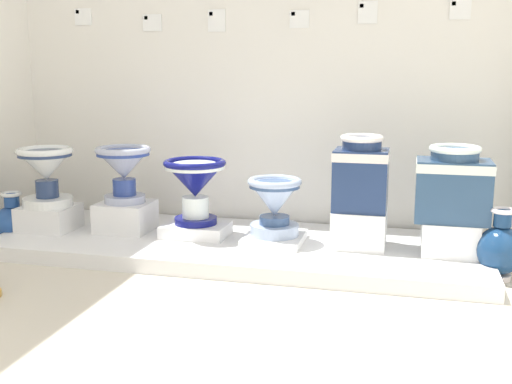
{
  "coord_description": "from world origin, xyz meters",
  "views": [
    {
      "loc": [
        2.72,
        -1.2,
        1.12
      ],
      "look_at": [
        1.83,
        2.35,
        0.39
      ],
      "focal_mm": 43.66,
      "sensor_mm": 36.0,
      "label": 1
    }
  ],
  "objects_px": {
    "decorative_vase_spare": "(13,221)",
    "info_placard_second": "(152,23)",
    "antique_toilet_central_ornate": "(124,166)",
    "decorative_vase_corner": "(500,249)",
    "antique_toilet_tall_cobalt": "(46,169)",
    "plinth_block_tall_cobalt": "(49,218)",
    "antique_toilet_pale_glazed": "(195,181)",
    "antique_toilet_broad_patterned": "(453,183)",
    "info_placard_first": "(83,17)",
    "info_placard_third": "(217,20)",
    "info_placard_sixth": "(460,9)",
    "plinth_block_broad_patterned": "(450,237)",
    "info_placard_fourth": "(299,19)",
    "info_placard_fifth": "(368,12)",
    "plinth_block_squat_floral": "(359,228)",
    "antique_toilet_squat_floral": "(361,172)",
    "plinth_block_pale_glazed": "(196,230)",
    "antique_toilet_slender_white": "(275,202)",
    "plinth_block_central_ornate": "(126,216)",
    "plinth_block_slender_white": "(274,239)"
  },
  "relations": [
    {
      "from": "plinth_block_tall_cobalt",
      "to": "decorative_vase_spare",
      "type": "bearing_deg",
      "value": -175.83
    },
    {
      "from": "antique_toilet_pale_glazed",
      "to": "antique_toilet_squat_floral",
      "type": "xyz_separation_m",
      "value": [
        1.01,
        0.02,
        0.09
      ]
    },
    {
      "from": "antique_toilet_pale_glazed",
      "to": "decorative_vase_spare",
      "type": "distance_m",
      "value": 1.28
    },
    {
      "from": "antique_toilet_central_ornate",
      "to": "decorative_vase_spare",
      "type": "relative_size",
      "value": 1.1
    },
    {
      "from": "antique_toilet_pale_glazed",
      "to": "info_placard_second",
      "type": "height_order",
      "value": "info_placard_second"
    },
    {
      "from": "info_placard_third",
      "to": "info_placard_fifth",
      "type": "bearing_deg",
      "value": -0.0
    },
    {
      "from": "decorative_vase_spare",
      "to": "antique_toilet_tall_cobalt",
      "type": "bearing_deg",
      "value": 4.17
    },
    {
      "from": "plinth_block_pale_glazed",
      "to": "plinth_block_broad_patterned",
      "type": "bearing_deg",
      "value": 0.05
    },
    {
      "from": "plinth_block_pale_glazed",
      "to": "decorative_vase_spare",
      "type": "xyz_separation_m",
      "value": [
        -1.24,
        -0.09,
        0.01
      ]
    },
    {
      "from": "antique_toilet_central_ornate",
      "to": "decorative_vase_corner",
      "type": "bearing_deg",
      "value": -3.81
    },
    {
      "from": "info_placard_first",
      "to": "info_placard_third",
      "type": "relative_size",
      "value": 0.88
    },
    {
      "from": "decorative_vase_spare",
      "to": "info_placard_second",
      "type": "bearing_deg",
      "value": 38.71
    },
    {
      "from": "plinth_block_pale_glazed",
      "to": "antique_toilet_squat_floral",
      "type": "distance_m",
      "value": 1.08
    },
    {
      "from": "antique_toilet_central_ornate",
      "to": "plinth_block_squat_floral",
      "type": "xyz_separation_m",
      "value": [
        1.49,
        -0.0,
        -0.31
      ]
    },
    {
      "from": "antique_toilet_tall_cobalt",
      "to": "plinth_block_squat_floral",
      "type": "distance_m",
      "value": 2.01
    },
    {
      "from": "antique_toilet_tall_cobalt",
      "to": "info_placard_second",
      "type": "bearing_deg",
      "value": 49.44
    },
    {
      "from": "antique_toilet_pale_glazed",
      "to": "decorative_vase_spare",
      "type": "xyz_separation_m",
      "value": [
        -1.24,
        -0.09,
        -0.3
      ]
    },
    {
      "from": "plinth_block_tall_cobalt",
      "to": "decorative_vase_spare",
      "type": "distance_m",
      "value": 0.26
    },
    {
      "from": "antique_toilet_pale_glazed",
      "to": "antique_toilet_broad_patterned",
      "type": "bearing_deg",
      "value": 0.05
    },
    {
      "from": "antique_toilet_central_ornate",
      "to": "info_placard_fourth",
      "type": "height_order",
      "value": "info_placard_fourth"
    },
    {
      "from": "plinth_block_squat_floral",
      "to": "antique_toilet_squat_floral",
      "type": "xyz_separation_m",
      "value": [
        -0.0,
        0.0,
        0.34
      ]
    },
    {
      "from": "plinth_block_central_ornate",
      "to": "info_placard_fourth",
      "type": "bearing_deg",
      "value": 25.76
    },
    {
      "from": "info_placard_fourth",
      "to": "info_placard_sixth",
      "type": "xyz_separation_m",
      "value": [
        0.98,
        0.0,
        0.04
      ]
    },
    {
      "from": "antique_toilet_broad_patterned",
      "to": "decorative_vase_corner",
      "type": "relative_size",
      "value": 1.08
    },
    {
      "from": "info_placard_first",
      "to": "info_placard_second",
      "type": "distance_m",
      "value": 0.52
    },
    {
      "from": "info_placard_sixth",
      "to": "plinth_block_central_ornate",
      "type": "bearing_deg",
      "value": -166.15
    },
    {
      "from": "antique_toilet_slender_white",
      "to": "plinth_block_tall_cobalt",
      "type": "bearing_deg",
      "value": -177.76
    },
    {
      "from": "antique_toilet_pale_glazed",
      "to": "info_placard_first",
      "type": "height_order",
      "value": "info_placard_first"
    },
    {
      "from": "info_placard_second",
      "to": "plinth_block_squat_floral",
      "type": "bearing_deg",
      "value": -18.63
    },
    {
      "from": "plinth_block_slender_white",
      "to": "info_placard_second",
      "type": "xyz_separation_m",
      "value": [
        -0.98,
        0.53,
        1.31
      ]
    },
    {
      "from": "plinth_block_tall_cobalt",
      "to": "plinth_block_slender_white",
      "type": "height_order",
      "value": "plinth_block_tall_cobalt"
    },
    {
      "from": "plinth_block_pale_glazed",
      "to": "plinth_block_slender_white",
      "type": "distance_m",
      "value": 0.51
    },
    {
      "from": "plinth_block_tall_cobalt",
      "to": "info_placard_second",
      "type": "height_order",
      "value": "info_placard_second"
    },
    {
      "from": "decorative_vase_spare",
      "to": "plinth_block_slender_white",
      "type": "bearing_deg",
      "value": 2.52
    },
    {
      "from": "antique_toilet_tall_cobalt",
      "to": "info_placard_fourth",
      "type": "relative_size",
      "value": 3.0
    },
    {
      "from": "plinth_block_pale_glazed",
      "to": "decorative_vase_corner",
      "type": "height_order",
      "value": "decorative_vase_corner"
    },
    {
      "from": "antique_toilet_squat_floral",
      "to": "decorative_vase_corner",
      "type": "distance_m",
      "value": 0.86
    },
    {
      "from": "plinth_block_squat_floral",
      "to": "info_placard_first",
      "type": "relative_size",
      "value": 2.42
    },
    {
      "from": "antique_toilet_squat_floral",
      "to": "plinth_block_tall_cobalt",
      "type": "bearing_deg",
      "value": -177.29
    },
    {
      "from": "plinth_block_pale_glazed",
      "to": "info_placard_fourth",
      "type": "distance_m",
      "value": 1.5
    },
    {
      "from": "plinth_block_pale_glazed",
      "to": "antique_toilet_central_ornate",
      "type": "bearing_deg",
      "value": 177.46
    },
    {
      "from": "info_placard_fourth",
      "to": "info_placard_fifth",
      "type": "distance_m",
      "value": 0.43
    },
    {
      "from": "antique_toilet_pale_glazed",
      "to": "plinth_block_broad_patterned",
      "type": "xyz_separation_m",
      "value": [
        1.52,
        0.0,
        -0.26
      ]
    },
    {
      "from": "antique_toilet_squat_floral",
      "to": "plinth_block_central_ornate",
      "type": "bearing_deg",
      "value": 179.91
    },
    {
      "from": "antique_toilet_squat_floral",
      "to": "decorative_vase_corner",
      "type": "height_order",
      "value": "antique_toilet_squat_floral"
    },
    {
      "from": "info_placard_first",
      "to": "info_placard_sixth",
      "type": "xyz_separation_m",
      "value": [
        2.52,
        -0.0,
        -0.01
      ]
    },
    {
      "from": "info_placard_third",
      "to": "plinth_block_broad_patterned",
      "type": "bearing_deg",
      "value": -18.67
    },
    {
      "from": "antique_toilet_central_ornate",
      "to": "decorative_vase_spare",
      "type": "bearing_deg",
      "value": -171.29
    },
    {
      "from": "antique_toilet_pale_glazed",
      "to": "info_placard_sixth",
      "type": "distance_m",
      "value": 1.91
    },
    {
      "from": "plinth_block_tall_cobalt",
      "to": "antique_toilet_slender_white",
      "type": "xyz_separation_m",
      "value": [
        1.49,
        0.06,
        0.17
      ]
    }
  ]
}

